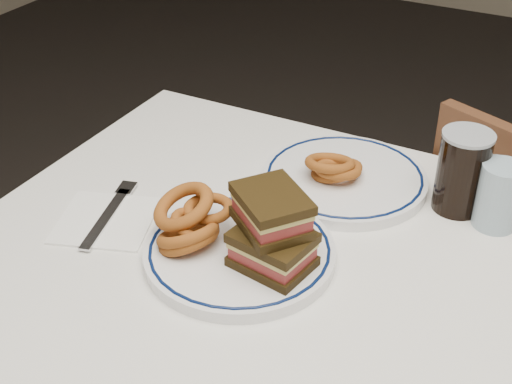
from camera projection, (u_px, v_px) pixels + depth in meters
The scene contains 10 objects.
dining_table at pixel (365, 357), 1.02m from camera, with size 1.27×0.87×0.75m.
main_plate at pixel (240, 252), 1.04m from camera, with size 0.28×0.28×0.02m.
reuben_sandwich at pixel (272, 230), 0.98m from camera, with size 0.14×0.13×0.11m.
onion_rings_main at pixel (191, 223), 1.04m from camera, with size 0.12×0.13×0.11m.
ketchup_ramekin at pixel (260, 211), 1.09m from camera, with size 0.05×0.05×0.03m.
beer_mug at pixel (464, 171), 1.12m from camera, with size 0.12×0.08×0.14m.
water_glass at pixel (499, 196), 1.09m from camera, with size 0.07×0.07×0.11m, color #94ADC0.
far_plate at pixel (344, 178), 1.21m from camera, with size 0.28×0.28×0.02m.
onion_rings_far at pixel (335, 168), 1.19m from camera, with size 0.10×0.10×0.06m.
napkin_fork at pixel (107, 219), 1.12m from camera, with size 0.18×0.20×0.01m.
Camera 1 is at (0.20, -0.72, 1.40)m, focal length 50.00 mm.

